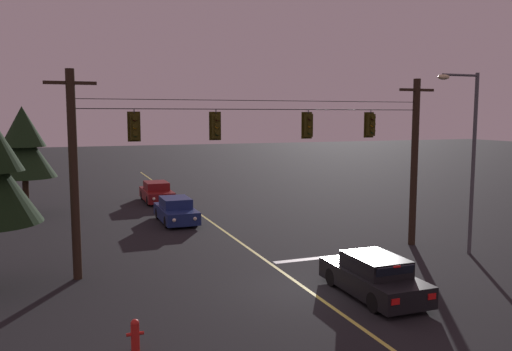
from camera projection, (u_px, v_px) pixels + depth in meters
The scene contains 14 objects.
ground_plane at pixel (307, 290), 18.01m from camera, with size 180.00×180.00×0.00m, color black.
lane_centre_stripe at pixel (223, 230), 27.39m from camera, with size 0.14×60.00×0.01m, color #D1C64C.
stop_bar_paint at pixel (312, 259), 21.91m from camera, with size 3.40×0.36×0.01m, color silver.
signal_span_assembly at pixel (265, 165), 21.36m from camera, with size 16.58×0.32×7.63m.
traffic_light_leftmost at pixel (135, 127), 19.35m from camera, with size 0.48×0.41×1.22m.
traffic_light_left_inner at pixel (216, 126), 20.44m from camera, with size 0.48×0.41×1.22m.
traffic_light_centre at pixel (308, 125), 21.84m from camera, with size 0.48×0.41×1.22m.
traffic_light_right_inner at pixel (371, 125), 22.89m from camera, with size 0.48×0.41×1.22m.
car_waiting_near_lane at pixel (374, 277), 17.35m from camera, with size 1.80×4.33×1.39m.
car_oncoming_lead at pixel (176, 211), 29.36m from camera, with size 1.80×4.42×1.39m.
car_oncoming_trailing at pixel (157, 192), 36.32m from camera, with size 1.80×4.42×1.39m.
street_lamp_corner at pixel (468, 146), 22.13m from camera, with size 2.11×0.30×7.77m.
tree_verge_near at pixel (23, 146), 30.84m from camera, with size 3.67×3.67×6.53m.
fire_hydrant at pixel (135, 334), 13.30m from camera, with size 0.44×0.22×0.84m.
Camera 1 is at (-7.77, -15.72, 5.99)m, focal length 36.65 mm.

